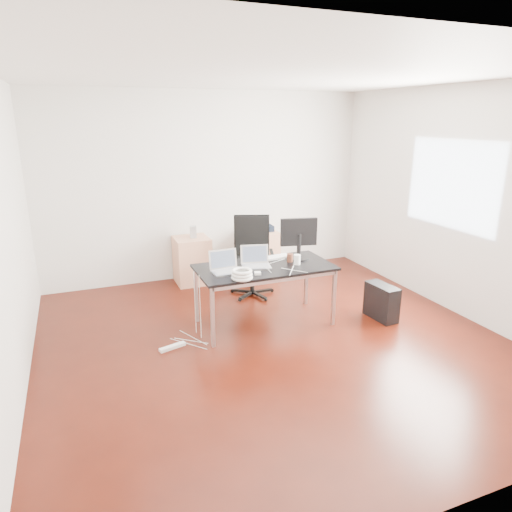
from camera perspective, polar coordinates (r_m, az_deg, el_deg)
name	(u,v)px	position (r m, az deg, el deg)	size (l,w,h in m)	color
room_shell	(279,219)	(4.73, 2.88, 4.67)	(5.00, 5.00, 5.00)	#340D05
desk	(265,270)	(5.38, 1.07, -1.81)	(1.60, 0.80, 0.73)	black
office_chair	(252,252)	(6.37, -0.50, 0.50)	(0.61, 0.63, 1.08)	black
filing_cabinet_left	(192,260)	(6.92, -7.98, -0.52)	(0.50, 0.50, 0.70)	tan
filing_cabinet_right	(260,252)	(7.24, 0.50, 0.44)	(0.50, 0.50, 0.70)	tan
pc_tower	(381,302)	(5.88, 15.42, -5.54)	(0.20, 0.45, 0.44)	black
wastebasket	(218,270)	(7.10, -4.83, -1.74)	(0.24, 0.24, 0.28)	black
power_strip	(172,347)	(5.13, -10.40, -11.11)	(0.30, 0.06, 0.04)	white
laptop_left	(226,267)	(5.18, -3.83, -1.33)	(0.34, 0.26, 0.23)	silver
laptop_right	(256,261)	(5.36, -0.01, -0.67)	(0.38, 0.32, 0.23)	silver
monitor	(299,236)	(5.60, 5.35, 2.45)	(0.45, 0.26, 0.51)	black
keyboard	(274,258)	(5.66, 2.21, -0.19)	(0.44, 0.14, 0.02)	white
cup_white	(297,260)	(5.43, 5.16, -0.44)	(0.08, 0.08, 0.12)	white
cup_brown	(290,258)	(5.53, 4.27, -0.22)	(0.08, 0.08, 0.10)	#5B2E1F
cable_coil	(242,274)	(4.93, -1.77, -2.31)	(0.24, 0.24, 0.11)	white
power_adapter	(258,273)	(5.08, 0.21, -2.17)	(0.07, 0.07, 0.03)	white
speaker	(193,232)	(6.80, -7.86, 3.01)	(0.09, 0.08, 0.18)	#9E9E9E
navy_garment	(263,228)	(7.15, 0.85, 3.50)	(0.30, 0.24, 0.09)	black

